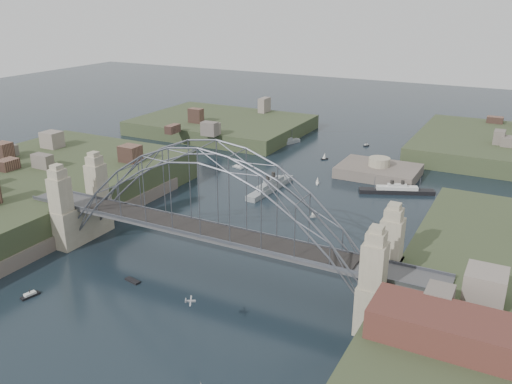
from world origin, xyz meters
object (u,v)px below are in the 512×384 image
at_px(naval_cruiser_near, 270,187).
at_px(wharf_shed, 453,330).
at_px(bridge, 209,211).
at_px(ocean_liner, 397,191).
at_px(fort_island, 378,177).
at_px(naval_cruiser_far, 282,143).

bearing_deg(naval_cruiser_near, wharf_shed, -47.60).
distance_m(wharf_shed, naval_cruiser_near, 80.49).
distance_m(bridge, naval_cruiser_near, 47.52).
xyz_separation_m(bridge, wharf_shed, (44.00, -14.00, -2.32)).
bearing_deg(ocean_liner, bridge, -109.05).
xyz_separation_m(fort_island, naval_cruiser_far, (-38.45, 17.49, 1.15)).
bearing_deg(bridge, naval_cruiser_far, 106.82).
xyz_separation_m(bridge, naval_cruiser_far, (-26.45, 87.49, -11.52)).
bearing_deg(ocean_liner, naval_cruiser_near, -156.29).
relative_size(fort_island, naval_cruiser_far, 1.47).
bearing_deg(wharf_shed, naval_cruiser_far, 124.77).
xyz_separation_m(bridge, ocean_liner, (20.12, 58.26, -11.59)).
bearing_deg(ocean_liner, fort_island, 124.69).
distance_m(fort_island, wharf_shed, 90.48).
distance_m(bridge, ocean_liner, 62.72).
relative_size(fort_island, naval_cruiser_near, 1.06).
relative_size(bridge, ocean_liner, 4.49).
bearing_deg(naval_cruiser_far, bridge, -73.18).
height_order(fort_island, wharf_shed, wharf_shed).
relative_size(bridge, wharf_shed, 4.20).
distance_m(fort_island, ocean_liner, 14.31).
distance_m(naval_cruiser_far, ocean_liner, 54.98).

